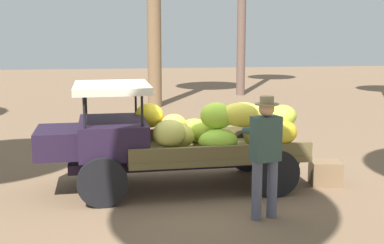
{
  "coord_description": "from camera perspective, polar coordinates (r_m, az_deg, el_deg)",
  "views": [
    {
      "loc": [
        1.16,
        8.27,
        2.67
      ],
      "look_at": [
        -0.14,
        -0.2,
        1.15
      ],
      "focal_mm": 47.43,
      "sensor_mm": 36.0,
      "label": 1
    }
  ],
  "objects": [
    {
      "name": "ground_plane",
      "position": [
        8.76,
        -0.74,
        -7.68
      ],
      "size": [
        60.0,
        60.0,
        0.0
      ],
      "primitive_type": "plane",
      "color": "brown"
    },
    {
      "name": "farmer",
      "position": [
        7.3,
        8.24,
        -3.12
      ],
      "size": [
        0.54,
        0.5,
        1.79
      ],
      "rotation": [
        0.0,
        0.0,
        -1.29
      ],
      "color": "#52556B",
      "rests_on": "ground"
    },
    {
      "name": "wooden_crate",
      "position": [
        9.33,
        14.76,
        -5.56
      ],
      "size": [
        0.58,
        0.52,
        0.42
      ],
      "primitive_type": "cube",
      "rotation": [
        0.0,
        0.0,
        2.99
      ],
      "color": "olive",
      "rests_on": "ground"
    },
    {
      "name": "truck",
      "position": [
        8.63,
        -2.07,
        -1.61
      ],
      "size": [
        4.52,
        1.86,
        1.83
      ],
      "rotation": [
        0.0,
        0.0,
        0.03
      ],
      "color": "#23172D",
      "rests_on": "ground"
    }
  ]
}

